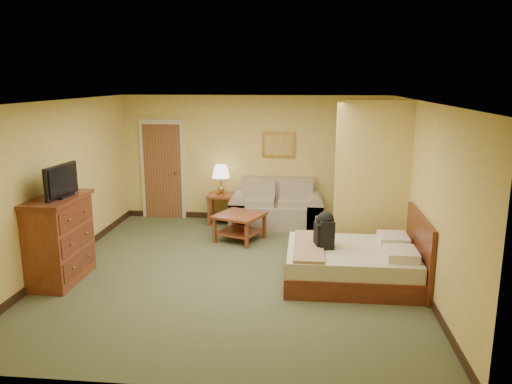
# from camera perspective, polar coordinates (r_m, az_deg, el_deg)

# --- Properties ---
(floor) EXTENTS (6.00, 6.00, 0.00)m
(floor) POSITION_cam_1_polar(r_m,az_deg,el_deg) (7.83, -2.51, -9.07)
(floor) COLOR #4C5235
(floor) RESTS_ON ground
(ceiling) EXTENTS (6.00, 6.00, 0.00)m
(ceiling) POSITION_cam_1_polar(r_m,az_deg,el_deg) (7.27, -2.71, 10.32)
(ceiling) COLOR white
(ceiling) RESTS_ON back_wall
(back_wall) EXTENTS (5.50, 0.02, 2.60)m
(back_wall) POSITION_cam_1_polar(r_m,az_deg,el_deg) (10.37, -0.19, 3.82)
(back_wall) COLOR #DCBE5E
(back_wall) RESTS_ON floor
(left_wall) EXTENTS (0.02, 6.00, 2.60)m
(left_wall) POSITION_cam_1_polar(r_m,az_deg,el_deg) (8.30, -21.75, 0.66)
(left_wall) COLOR #DCBE5E
(left_wall) RESTS_ON floor
(right_wall) EXTENTS (0.02, 6.00, 2.60)m
(right_wall) POSITION_cam_1_polar(r_m,az_deg,el_deg) (7.55, 18.50, -0.20)
(right_wall) COLOR #DCBE5E
(right_wall) RESTS_ON floor
(partition) EXTENTS (1.20, 0.15, 2.60)m
(partition) POSITION_cam_1_polar(r_m,az_deg,el_deg) (8.34, 13.13, 1.30)
(partition) COLOR #DCBE5E
(partition) RESTS_ON floor
(door) EXTENTS (0.94, 0.16, 2.10)m
(door) POSITION_cam_1_polar(r_m,az_deg,el_deg) (10.76, -10.60, 2.48)
(door) COLOR beige
(door) RESTS_ON floor
(baseboard) EXTENTS (5.50, 0.02, 0.12)m
(baseboard) POSITION_cam_1_polar(r_m,az_deg,el_deg) (10.62, -0.19, -2.81)
(baseboard) COLOR black
(baseboard) RESTS_ON floor
(loveseat) EXTENTS (1.86, 0.86, 0.94)m
(loveseat) POSITION_cam_1_polar(r_m,az_deg,el_deg) (10.12, 2.40, -2.17)
(loveseat) COLOR gray
(loveseat) RESTS_ON floor
(side_table) EXTENTS (0.56, 0.56, 0.61)m
(side_table) POSITION_cam_1_polar(r_m,az_deg,el_deg) (10.30, -3.97, -1.37)
(side_table) COLOR maroon
(side_table) RESTS_ON floor
(table_lamp) EXTENTS (0.36, 0.36, 0.60)m
(table_lamp) POSITION_cam_1_polar(r_m,az_deg,el_deg) (10.15, -4.03, 2.27)
(table_lamp) COLOR #A0713B
(table_lamp) RESTS_ON side_table
(coffee_table) EXTENTS (1.02, 1.02, 0.50)m
(coffee_table) POSITION_cam_1_polar(r_m,az_deg,el_deg) (9.17, -1.87, -3.39)
(coffee_table) COLOR maroon
(coffee_table) RESTS_ON floor
(wall_picture) EXTENTS (0.68, 0.04, 0.53)m
(wall_picture) POSITION_cam_1_polar(r_m,az_deg,el_deg) (10.26, 2.61, 5.41)
(wall_picture) COLOR #B78E3F
(wall_picture) RESTS_ON back_wall
(dresser) EXTENTS (0.62, 1.19, 1.27)m
(dresser) POSITION_cam_1_polar(r_m,az_deg,el_deg) (7.83, -21.53, -5.01)
(dresser) COLOR maroon
(dresser) RESTS_ON floor
(tv) EXTENTS (0.22, 0.77, 0.47)m
(tv) POSITION_cam_1_polar(r_m,az_deg,el_deg) (7.58, -21.38, 1.08)
(tv) COLOR black
(tv) RESTS_ON dresser
(bed) EXTENTS (1.93, 1.60, 1.04)m
(bed) POSITION_cam_1_polar(r_m,az_deg,el_deg) (7.50, 11.30, -7.99)
(bed) COLOR #532013
(bed) RESTS_ON floor
(backpack) EXTENTS (0.27, 0.35, 0.54)m
(backpack) POSITION_cam_1_polar(r_m,az_deg,el_deg) (7.33, 7.92, -4.15)
(backpack) COLOR black
(backpack) RESTS_ON bed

